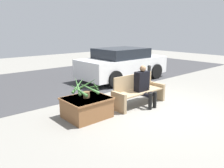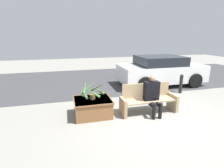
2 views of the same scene
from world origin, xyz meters
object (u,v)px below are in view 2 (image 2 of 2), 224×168
planter_box (93,107)px  parked_car (161,71)px  bollard_post (181,83)px  potted_plant (92,91)px  bench (148,99)px  person_seated (152,94)px

planter_box → parked_car: 4.55m
bollard_post → potted_plant: bearing=-162.7°
bollard_post → parked_car: bearing=96.6°
bench → potted_plant: 1.76m
bollard_post → planter_box: bearing=-162.8°
bench → bollard_post: bench is taller
planter_box → potted_plant: bearing=-132.0°
person_seated → potted_plant: 1.79m
person_seated → potted_plant: bearing=168.6°
potted_plant → bollard_post: bearing=17.3°
bench → person_seated: (0.04, -0.18, 0.23)m
person_seated → planter_box: 1.82m
bench → person_seated: person_seated is taller
person_seated → bollard_post: size_ratio=1.49×
bench → parked_car: bearing=54.1°
potted_plant → person_seated: bearing=-11.4°
planter_box → potted_plant: size_ratio=1.47×
planter_box → bollard_post: size_ratio=1.37×
potted_plant → bollard_post: potted_plant is taller
bench → planter_box: size_ratio=1.61×
potted_plant → bollard_post: size_ratio=0.93×
bench → bollard_post: size_ratio=2.21×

